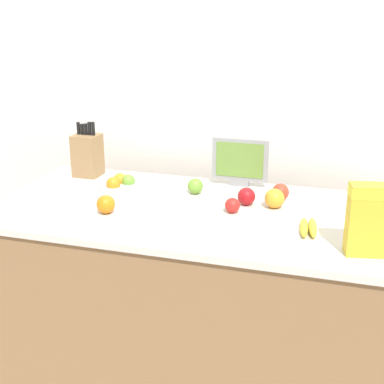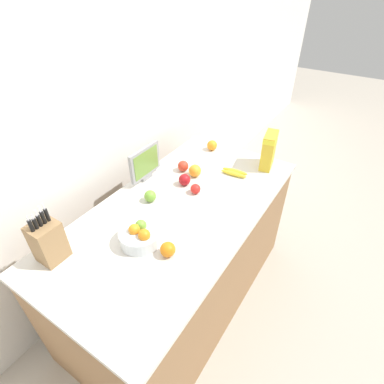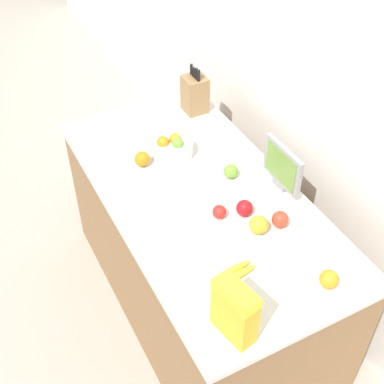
{
  "view_description": "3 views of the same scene",
  "coord_description": "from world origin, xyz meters",
  "px_view_note": "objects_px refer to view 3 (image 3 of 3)",
  "views": [
    {
      "loc": [
        0.63,
        -2.1,
        1.71
      ],
      "look_at": [
        0.01,
        -0.01,
        0.96
      ],
      "focal_mm": 50.0,
      "sensor_mm": 36.0,
      "label": 1
    },
    {
      "loc": [
        -1.12,
        -0.82,
        2.06
      ],
      "look_at": [
        0.06,
        -0.06,
        0.99
      ],
      "focal_mm": 28.0,
      "sensor_mm": 36.0,
      "label": 2
    },
    {
      "loc": [
        1.69,
        -0.93,
        2.64
      ],
      "look_at": [
        0.02,
        -0.06,
        0.93
      ],
      "focal_mm": 50.0,
      "sensor_mm": 36.0,
      "label": 3
    }
  ],
  "objects_px": {
    "small_monitor": "(282,167)",
    "apple_middle": "(244,208)",
    "apple_front": "(219,212)",
    "apple_leftmost": "(231,171)",
    "orange_near_bowl": "(259,225)",
    "cereal_box": "(235,309)",
    "fruit_bowl": "(172,147)",
    "knife_block": "(195,94)",
    "apple_rear": "(280,219)",
    "banana_bunch": "(235,273)",
    "orange_back_center": "(329,279)",
    "orange_front_left": "(142,159)"
  },
  "relations": [
    {
      "from": "small_monitor",
      "to": "orange_near_bowl",
      "type": "distance_m",
      "value": 0.35
    },
    {
      "from": "apple_rear",
      "to": "orange_front_left",
      "type": "distance_m",
      "value": 0.79
    },
    {
      "from": "knife_block",
      "to": "fruit_bowl",
      "type": "distance_m",
      "value": 0.44
    },
    {
      "from": "knife_block",
      "to": "orange_front_left",
      "type": "xyz_separation_m",
      "value": [
        0.33,
        -0.48,
        -0.07
      ]
    },
    {
      "from": "apple_leftmost",
      "to": "orange_near_bowl",
      "type": "distance_m",
      "value": 0.39
    },
    {
      "from": "fruit_bowl",
      "to": "orange_front_left",
      "type": "relative_size",
      "value": 2.74
    },
    {
      "from": "apple_middle",
      "to": "apple_rear",
      "type": "distance_m",
      "value": 0.17
    },
    {
      "from": "apple_front",
      "to": "fruit_bowl",
      "type": "bearing_deg",
      "value": 178.2
    },
    {
      "from": "apple_middle",
      "to": "banana_bunch",
      "type": "bearing_deg",
      "value": -37.6
    },
    {
      "from": "small_monitor",
      "to": "banana_bunch",
      "type": "height_order",
      "value": "small_monitor"
    },
    {
      "from": "knife_block",
      "to": "apple_rear",
      "type": "bearing_deg",
      "value": -5.5
    },
    {
      "from": "apple_front",
      "to": "orange_front_left",
      "type": "distance_m",
      "value": 0.54
    },
    {
      "from": "fruit_bowl",
      "to": "apple_middle",
      "type": "height_order",
      "value": "fruit_bowl"
    },
    {
      "from": "apple_leftmost",
      "to": "apple_middle",
      "type": "bearing_deg",
      "value": -17.27
    },
    {
      "from": "apple_front",
      "to": "apple_middle",
      "type": "xyz_separation_m",
      "value": [
        0.04,
        0.12,
        0.01
      ]
    },
    {
      "from": "apple_front",
      "to": "orange_near_bowl",
      "type": "bearing_deg",
      "value": 34.46
    },
    {
      "from": "knife_block",
      "to": "cereal_box",
      "type": "distance_m",
      "value": 1.51
    },
    {
      "from": "banana_bunch",
      "to": "apple_front",
      "type": "height_order",
      "value": "apple_front"
    },
    {
      "from": "fruit_bowl",
      "to": "orange_front_left",
      "type": "xyz_separation_m",
      "value": [
        0.01,
        -0.18,
        -0.01
      ]
    },
    {
      "from": "apple_leftmost",
      "to": "orange_front_left",
      "type": "bearing_deg",
      "value": -129.51
    },
    {
      "from": "banana_bunch",
      "to": "orange_near_bowl",
      "type": "xyz_separation_m",
      "value": [
        -0.17,
        0.22,
        0.03
      ]
    },
    {
      "from": "orange_near_bowl",
      "to": "cereal_box",
      "type": "bearing_deg",
      "value": -42.94
    },
    {
      "from": "fruit_bowl",
      "to": "apple_front",
      "type": "bearing_deg",
      "value": -1.8
    },
    {
      "from": "cereal_box",
      "to": "apple_middle",
      "type": "xyz_separation_m",
      "value": [
        -0.52,
        0.37,
        -0.1
      ]
    },
    {
      "from": "small_monitor",
      "to": "apple_middle",
      "type": "relative_size",
      "value": 3.48
    },
    {
      "from": "orange_front_left",
      "to": "small_monitor",
      "type": "bearing_deg",
      "value": 48.72
    },
    {
      "from": "apple_leftmost",
      "to": "apple_middle",
      "type": "xyz_separation_m",
      "value": [
        0.26,
        -0.08,
        0.0
      ]
    },
    {
      "from": "banana_bunch",
      "to": "apple_rear",
      "type": "height_order",
      "value": "apple_rear"
    },
    {
      "from": "orange_back_center",
      "to": "orange_front_left",
      "type": "bearing_deg",
      "value": -161.4
    },
    {
      "from": "cereal_box",
      "to": "apple_rear",
      "type": "height_order",
      "value": "cereal_box"
    },
    {
      "from": "banana_bunch",
      "to": "orange_back_center",
      "type": "relative_size",
      "value": 2.45
    },
    {
      "from": "cereal_box",
      "to": "apple_front",
      "type": "distance_m",
      "value": 0.63
    },
    {
      "from": "apple_leftmost",
      "to": "orange_near_bowl",
      "type": "relative_size",
      "value": 0.85
    },
    {
      "from": "banana_bunch",
      "to": "orange_back_center",
      "type": "height_order",
      "value": "orange_back_center"
    },
    {
      "from": "apple_leftmost",
      "to": "orange_back_center",
      "type": "relative_size",
      "value": 0.92
    },
    {
      "from": "fruit_bowl",
      "to": "cereal_box",
      "type": "bearing_deg",
      "value": -14.13
    },
    {
      "from": "banana_bunch",
      "to": "orange_near_bowl",
      "type": "bearing_deg",
      "value": 126.92
    },
    {
      "from": "apple_leftmost",
      "to": "orange_front_left",
      "type": "xyz_separation_m",
      "value": [
        -0.29,
        -0.36,
        0.0
      ]
    },
    {
      "from": "fruit_bowl",
      "to": "apple_leftmost",
      "type": "height_order",
      "value": "fruit_bowl"
    },
    {
      "from": "apple_rear",
      "to": "apple_front",
      "type": "bearing_deg",
      "value": -128.54
    },
    {
      "from": "apple_leftmost",
      "to": "apple_front",
      "type": "bearing_deg",
      "value": -41.44
    },
    {
      "from": "small_monitor",
      "to": "apple_front",
      "type": "distance_m",
      "value": 0.39
    },
    {
      "from": "apple_front",
      "to": "orange_back_center",
      "type": "bearing_deg",
      "value": 19.89
    },
    {
      "from": "apple_leftmost",
      "to": "apple_rear",
      "type": "xyz_separation_m",
      "value": [
        0.4,
        0.02,
        0.0
      ]
    },
    {
      "from": "small_monitor",
      "to": "orange_back_center",
      "type": "bearing_deg",
      "value": -16.21
    },
    {
      "from": "fruit_bowl",
      "to": "orange_back_center",
      "type": "distance_m",
      "value": 1.09
    },
    {
      "from": "small_monitor",
      "to": "apple_rear",
      "type": "distance_m",
      "value": 0.28
    },
    {
      "from": "knife_block",
      "to": "orange_front_left",
      "type": "relative_size",
      "value": 4.06
    },
    {
      "from": "apple_middle",
      "to": "orange_front_left",
      "type": "distance_m",
      "value": 0.62
    },
    {
      "from": "cereal_box",
      "to": "orange_near_bowl",
      "type": "distance_m",
      "value": 0.55
    }
  ]
}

